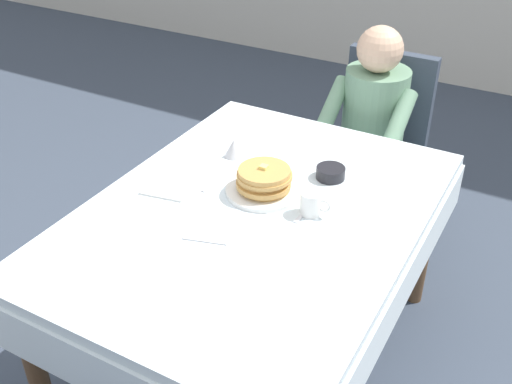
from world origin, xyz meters
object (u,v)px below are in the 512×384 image
Objects in this scene: chair_diner at (379,134)px; fork_left_of_plate at (217,181)px; diner_person at (371,121)px; bowl_butter at (331,173)px; spoon_near_edge at (205,241)px; dining_table_main at (255,230)px; plate_breakfast at (264,190)px; syrup_pitcher at (234,148)px; cup_coffee at (311,203)px; breakfast_stack at (264,179)px; knife_right_of_plate at (309,208)px.

chair_diner is 5.17× the size of fork_left_of_plate.
chair_diner is 0.21m from diner_person.
spoon_near_edge is at bearing -109.31° from bowl_butter.
chair_diner reaches higher than dining_table_main.
plate_breakfast is at bearing 69.57° from spoon_near_edge.
syrup_pitcher reaches higher than fork_left_of_plate.
fork_left_of_plate is (-0.40, 0.02, -0.04)m from cup_coffee.
plate_breakfast is at bearing 168.91° from cup_coffee.
diner_person is 1.26m from spoon_near_edge.
chair_diner is at bearing 96.08° from cup_coffee.
dining_table_main is 7.41× the size of breakfast_stack.
plate_breakfast is at bearing 134.29° from breakfast_stack.
spoon_near_edge is at bearing 85.22° from chair_diner.
cup_coffee reaches higher than knife_right_of_plate.
spoon_near_edge is at bearing -94.04° from plate_breakfast.
chair_diner reaches higher than cup_coffee.
bowl_butter is 0.43m from fork_left_of_plate.
fork_left_of_plate and spoon_near_edge have the same top height.
breakfast_stack is 1.37× the size of spoon_near_edge.
plate_breakfast is at bearing 84.97° from chair_diner.
fork_left_of_plate is (-0.28, -0.92, 0.07)m from diner_person.
syrup_pitcher is at bearing 142.62° from plate_breakfast.
syrup_pitcher is 0.44× the size of fork_left_of_plate.
plate_breakfast is 0.29m from syrup_pitcher.
dining_table_main is 0.38m from bowl_butter.
syrup_pitcher is at bearing 69.61° from chair_diner.
syrup_pitcher reaches higher than spoon_near_edge.
cup_coffee is (0.12, -1.09, 0.25)m from chair_diner.
plate_breakfast is 0.22m from cup_coffee.
diner_person is 0.95m from cup_coffee.
cup_coffee is 0.49m from syrup_pitcher.
chair_diner is 3.32× the size of plate_breakfast.
plate_breakfast is 2.55× the size of bowl_butter.
chair_diner is 4.65× the size of knife_right_of_plate.
knife_right_of_plate is at bearing -85.82° from bowl_butter.
dining_table_main is 0.21m from knife_right_of_plate.
chair_diner is 8.23× the size of cup_coffee.
plate_breakfast is at bearing 84.11° from diner_person.
chair_diner is 11.63× the size of syrup_pitcher.
spoon_near_edge is (-0.22, -0.33, 0.00)m from knife_right_of_plate.
breakfast_stack is (-0.02, 0.11, 0.15)m from dining_table_main.
plate_breakfast is at bearing -80.97° from fork_left_of_plate.
cup_coffee is at bearing -11.09° from plate_breakfast.
spoon_near_edge is at bearing -102.36° from dining_table_main.
breakfast_stack is 1.82× the size of cup_coffee.
diner_person is 7.47× the size of spoon_near_edge.
fork_left_of_plate is at bearing -77.84° from syrup_pitcher.
chair_diner is 0.97m from syrup_pitcher.
dining_table_main is at bearing -77.82° from breakfast_stack.
diner_person is 4.00× the size of plate_breakfast.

